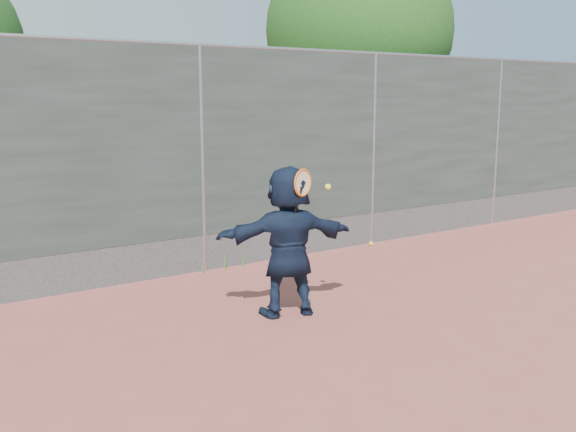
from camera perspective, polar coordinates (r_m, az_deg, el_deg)
ground at (r=6.12m, az=7.78°, el=-12.08°), size 80.00×80.00×0.00m
player at (r=6.89m, az=-0.00°, el=-2.23°), size 1.59×0.90×1.64m
ball_ground at (r=10.32m, az=7.39°, el=-2.45°), size 0.07×0.07×0.07m
fence at (r=8.61m, az=-7.65°, el=5.40°), size 20.00×0.06×3.03m
swing_action at (r=6.66m, az=1.52°, el=2.79°), size 0.50×0.15×0.51m
tree_right at (r=13.11m, az=6.79°, el=15.53°), size 3.78×3.60×5.39m
weed_clump at (r=8.89m, az=-5.38°, el=-3.88°), size 0.68×0.07×0.30m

